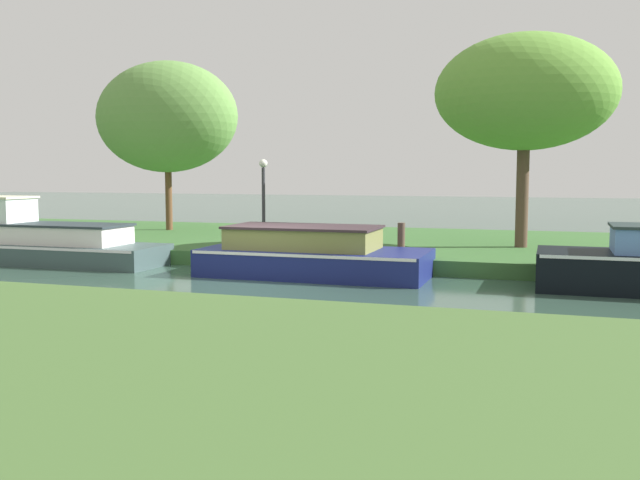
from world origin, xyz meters
name	(u,v)px	position (x,y,z in m)	size (l,w,h in m)	color
ground_plane	(247,280)	(0.00, 0.00, 0.00)	(120.00, 120.00, 0.00)	#345243
riverbank_far	(334,244)	(0.00, 7.00, 0.20)	(72.00, 10.00, 0.40)	#38642F
navy_barge	(312,255)	(1.21, 1.20, 0.53)	(5.61, 2.36, 1.24)	navy
slate_narrowboat	(40,243)	(-6.92, 1.20, 0.56)	(7.39, 2.04, 1.87)	#3D5152
willow_tree_left	(166,117)	(-6.84, 8.11, 4.59)	(5.56, 3.74, 6.24)	brown
willow_tree_centre	(525,93)	(6.01, 5.90, 4.81)	(5.11, 4.05, 6.08)	brown
lamp_post	(263,191)	(-1.15, 3.77, 2.03)	(0.24, 0.24, 2.54)	#333338
mooring_post_near	(401,240)	(3.16, 2.64, 0.83)	(0.19, 0.19, 0.87)	#4E3B2E
mooring_post_far	(105,236)	(-5.79, 2.64, 0.66)	(0.14, 0.14, 0.52)	#433D28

